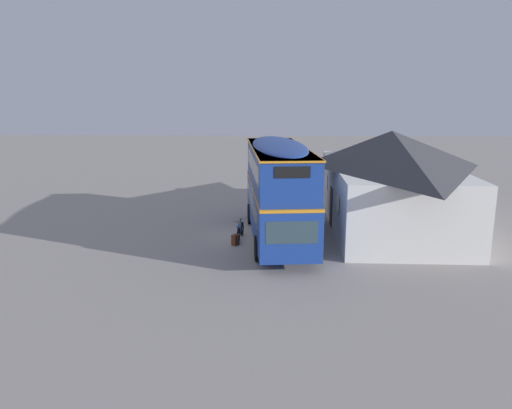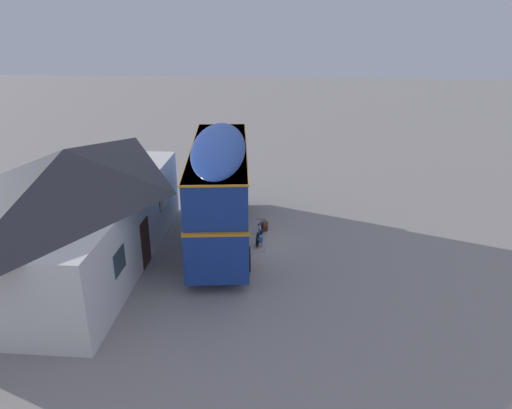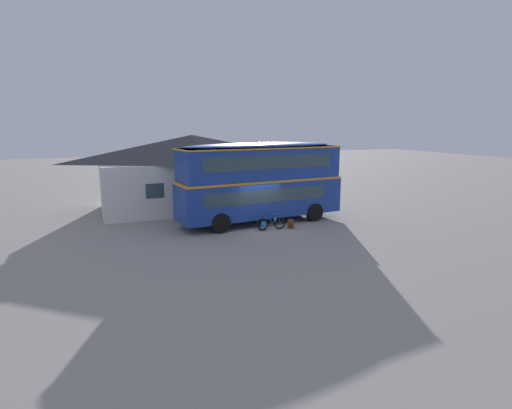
{
  "view_description": "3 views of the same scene",
  "coord_description": "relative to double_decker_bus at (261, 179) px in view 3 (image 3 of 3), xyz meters",
  "views": [
    {
      "loc": [
        23.96,
        0.92,
        7.03
      ],
      "look_at": [
        1.59,
        0.19,
        1.98
      ],
      "focal_mm": 34.73,
      "sensor_mm": 36.0,
      "label": 1
    },
    {
      "loc": [
        -20.3,
        -1.7,
        10.37
      ],
      "look_at": [
        0.05,
        -0.48,
        2.05
      ],
      "focal_mm": 33.87,
      "sensor_mm": 36.0,
      "label": 2
    },
    {
      "loc": [
        -9.08,
        -21.67,
        5.85
      ],
      "look_at": [
        -0.55,
        -0.79,
        1.54
      ],
      "focal_mm": 29.66,
      "sensor_mm": 36.0,
      "label": 3
    }
  ],
  "objects": [
    {
      "name": "double_decker_bus",
      "position": [
        0.0,
        0.0,
        0.0
      ],
      "size": [
        10.21,
        3.47,
        4.79
      ],
      "color": "black",
      "rests_on": "ground"
    },
    {
      "name": "pub_building",
      "position": [
        -2.66,
        5.91,
        -0.03
      ],
      "size": [
        12.7,
        6.63,
        5.12
      ],
      "color": "silver",
      "rests_on": "ground"
    },
    {
      "name": "touring_bicycle",
      "position": [
        -0.21,
        -1.87,
        -2.27
      ],
      "size": [
        1.71,
        0.46,
        0.97
      ],
      "color": "black",
      "rests_on": "ground"
    },
    {
      "name": "ground_plane",
      "position": [
        -0.59,
        -1.23,
        -2.64
      ],
      "size": [
        120.0,
        120.0,
        0.0
      ],
      "primitive_type": "plane",
      "color": "gray"
    },
    {
      "name": "backpack_on_ground",
      "position": [
        1.0,
        -2.02,
        -2.36
      ],
      "size": [
        0.4,
        0.39,
        0.55
      ],
      "color": "#592D19",
      "rests_on": "ground"
    },
    {
      "name": "water_bottle_clear_plastic",
      "position": [
        -1.42,
        -2.15,
        -2.54
      ],
      "size": [
        0.06,
        0.06,
        0.22
      ],
      "color": "silver",
      "rests_on": "ground"
    }
  ]
}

